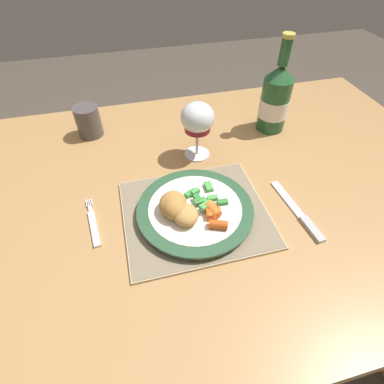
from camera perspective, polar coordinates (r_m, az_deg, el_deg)
ground_plane at (r=1.34m, az=0.70°, el=-22.27°), size 6.00×6.00×0.00m
dining_table at (r=0.78m, az=1.12°, el=-3.59°), size 1.37×0.88×0.74m
placemat at (r=0.65m, az=0.65°, el=-4.08°), size 0.31×0.27×0.01m
dinner_plate at (r=0.64m, az=0.58°, el=-3.48°), size 0.25×0.25×0.02m
breaded_croquettes at (r=0.61m, az=-2.96°, el=-3.01°), size 0.09×0.11×0.04m
green_beans_pile at (r=0.64m, az=2.22°, el=-0.90°), size 0.09×0.09×0.02m
glazed_carrots at (r=0.61m, az=4.05°, el=-4.06°), size 0.04×0.08×0.02m
fork at (r=0.67m, az=-18.26°, el=-5.97°), size 0.03×0.14×0.01m
table_knife at (r=0.69m, az=19.94°, el=-4.10°), size 0.03×0.19×0.01m
wine_glass at (r=0.75m, az=1.05°, el=13.56°), size 0.08×0.08×0.15m
bottle at (r=0.90m, az=15.56°, el=16.68°), size 0.08×0.08×0.26m
drinking_cup at (r=0.91m, az=-19.16°, el=12.72°), size 0.07×0.07×0.09m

